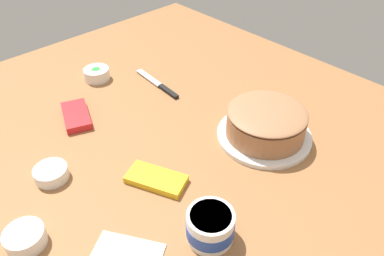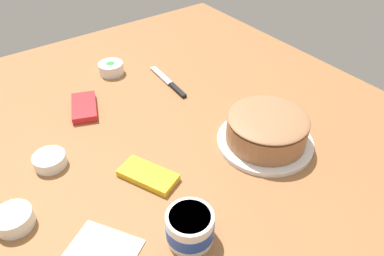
# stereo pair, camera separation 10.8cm
# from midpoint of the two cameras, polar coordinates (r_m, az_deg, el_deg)

# --- Properties ---
(ground_plane) EXTENTS (1.54, 1.54, 0.00)m
(ground_plane) POSITION_cam_midpoint_polar(r_m,az_deg,el_deg) (1.11, -8.71, -1.51)
(ground_plane) COLOR #936038
(frosted_cake) EXTENTS (0.28, 0.28, 0.10)m
(frosted_cake) POSITION_cam_midpoint_polar(r_m,az_deg,el_deg) (1.08, 8.46, 0.45)
(frosted_cake) COLOR white
(frosted_cake) RESTS_ON ground_plane
(frosting_tub) EXTENTS (0.11, 0.11, 0.08)m
(frosting_tub) POSITION_cam_midpoint_polar(r_m,az_deg,el_deg) (0.83, -0.99, -14.96)
(frosting_tub) COLOR white
(frosting_tub) RESTS_ON ground_plane
(spreading_knife) EXTENTS (0.24, 0.04, 0.01)m
(spreading_knife) POSITION_cam_midpoint_polar(r_m,az_deg,el_deg) (1.33, -7.23, 6.38)
(spreading_knife) COLOR silver
(spreading_knife) RESTS_ON ground_plane
(sprinkle_bowl_yellow) EXTENTS (0.09, 0.09, 0.03)m
(sprinkle_bowl_yellow) POSITION_cam_midpoint_polar(r_m,az_deg,el_deg) (1.05, -23.60, -6.48)
(sprinkle_bowl_yellow) COLOR white
(sprinkle_bowl_yellow) RESTS_ON ground_plane
(sprinkle_bowl_blue) EXTENTS (0.09, 0.09, 0.04)m
(sprinkle_bowl_blue) POSITION_cam_midpoint_polar(r_m,az_deg,el_deg) (0.94, -27.40, -14.88)
(sprinkle_bowl_blue) COLOR white
(sprinkle_bowl_blue) RESTS_ON ground_plane
(sprinkle_bowl_green) EXTENTS (0.09, 0.09, 0.04)m
(sprinkle_bowl_green) POSITION_cam_midpoint_polar(r_m,az_deg,el_deg) (1.41, -16.58, 7.96)
(sprinkle_bowl_green) COLOR white
(sprinkle_bowl_green) RESTS_ON ground_plane
(candy_box_lower) EXTENTS (0.17, 0.12, 0.02)m
(candy_box_lower) POSITION_cam_midpoint_polar(r_m,az_deg,el_deg) (1.23, -19.75, 1.69)
(candy_box_lower) COLOR red
(candy_box_lower) RESTS_ON ground_plane
(candy_box_upper) EXTENTS (0.17, 0.13, 0.02)m
(candy_box_upper) POSITION_cam_midpoint_polar(r_m,az_deg,el_deg) (0.97, -8.71, -7.90)
(candy_box_upper) COLOR yellow
(candy_box_upper) RESTS_ON ground_plane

